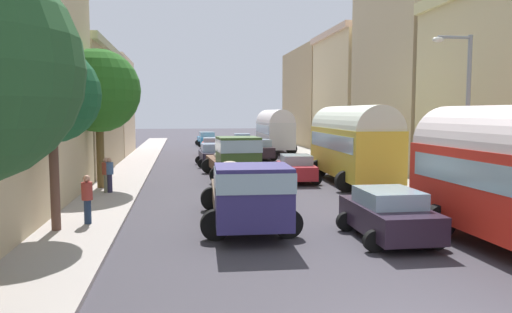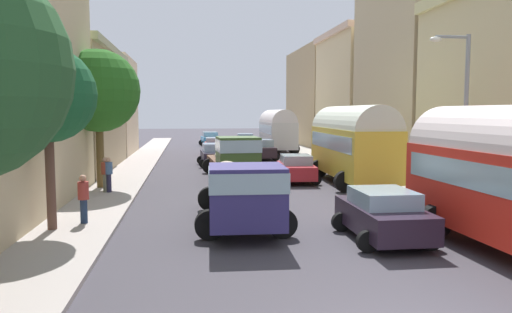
{
  "view_description": "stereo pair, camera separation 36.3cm",
  "coord_description": "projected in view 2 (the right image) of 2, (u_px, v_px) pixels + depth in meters",
  "views": [
    {
      "loc": [
        -4.03,
        -6.88,
        3.77
      ],
      "look_at": [
        0.0,
        19.41,
        1.33
      ],
      "focal_mm": 34.08,
      "sensor_mm": 36.0,
      "label": 1
    },
    {
      "loc": [
        -3.67,
        -6.93,
        3.77
      ],
      "look_at": [
        0.0,
        19.41,
        1.33
      ],
      "focal_mm": 34.08,
      "sensor_mm": 36.0,
      "label": 2
    }
  ],
  "objects": [
    {
      "name": "sidewalk_right",
      "position": [
        340.0,
        163.0,
        35.3
      ],
      "size": [
        2.5,
        70.0,
        0.14
      ],
      "primitive_type": "cube",
      "color": "#B1ADA5",
      "rests_on": "ground"
    },
    {
      "name": "building_right_2",
      "position": [
        419.0,
        72.0,
        31.55
      ],
      "size": [
        5.55,
        9.72,
        12.79
      ],
      "color": "tan",
      "rests_on": "ground"
    },
    {
      "name": "car_3",
      "position": [
        383.0,
        214.0,
        14.28
      ],
      "size": [
        2.42,
        3.83,
        1.5
      ],
      "color": "#2A1D2D",
      "rests_on": "ground"
    },
    {
      "name": "ground_plane",
      "position": [
        241.0,
        165.0,
        34.31
      ],
      "size": [
        154.0,
        154.0,
        0.0
      ],
      "primitive_type": "plane",
      "color": "#423F46"
    },
    {
      "name": "roadside_tree_1",
      "position": [
        47.0,
        95.0,
        14.71
      ],
      "size": [
        2.94,
        2.94,
        5.77
      ],
      "color": "brown",
      "rests_on": "ground"
    },
    {
      "name": "pedestrian_0",
      "position": [
        83.0,
        197.0,
        15.84
      ],
      "size": [
        0.45,
        0.45,
        1.74
      ],
      "color": "#1E2E49",
      "rests_on": "ground"
    },
    {
      "name": "cargo_truck_1",
      "position": [
        234.0,
        157.0,
        27.0
      ],
      "size": [
        3.26,
        7.48,
        2.47
      ],
      "color": "#375424",
      "rests_on": "ground"
    },
    {
      "name": "sidewalk_left",
      "position": [
        136.0,
        166.0,
        33.31
      ],
      "size": [
        2.5,
        70.0,
        0.14
      ],
      "primitive_type": "cube",
      "color": "#B0A59F",
      "rests_on": "ground"
    },
    {
      "name": "building_left_3",
      "position": [
        98.0,
        107.0,
        42.33
      ],
      "size": [
        5.99,
        9.17,
        8.45
      ],
      "color": "beige",
      "rests_on": "ground"
    },
    {
      "name": "building_right_3",
      "position": [
        361.0,
        94.0,
        42.12
      ],
      "size": [
        6.02,
        10.08,
        10.66
      ],
      "color": "beige",
      "rests_on": "ground"
    },
    {
      "name": "pedestrian_1",
      "position": [
        105.0,
        174.0,
        22.0
      ],
      "size": [
        0.48,
        0.48,
        1.73
      ],
      "color": "slate",
      "rests_on": "ground"
    },
    {
      "name": "parked_bus_1",
      "position": [
        352.0,
        141.0,
        25.4
      ],
      "size": [
        3.43,
        8.46,
        4.1
      ],
      "color": "gold",
      "rests_on": "ground"
    },
    {
      "name": "building_left_2",
      "position": [
        66.0,
        109.0,
        30.99
      ],
      "size": [
        6.44,
        12.66,
        7.93
      ],
      "color": "tan",
      "rests_on": "ground"
    },
    {
      "name": "parked_bus_2",
      "position": [
        277.0,
        129.0,
        45.56
      ],
      "size": [
        3.28,
        8.6,
        3.98
      ],
      "color": "silver",
      "rests_on": "ground"
    },
    {
      "name": "car_5",
      "position": [
        262.0,
        150.0,
        38.45
      ],
      "size": [
        2.29,
        3.86,
        1.6
      ],
      "color": "black",
      "rests_on": "ground"
    },
    {
      "name": "streetlamp_near",
      "position": [
        461.0,
        108.0,
        17.89
      ],
      "size": [
        1.58,
        0.28,
        6.59
      ],
      "color": "gray",
      "rests_on": "ground"
    },
    {
      "name": "cargo_truck_0",
      "position": [
        243.0,
        193.0,
        15.65
      ],
      "size": [
        3.24,
        7.39,
        2.23
      ],
      "color": "navy",
      "rests_on": "ground"
    },
    {
      "name": "car_6",
      "position": [
        245.0,
        141.0,
        50.33
      ],
      "size": [
        2.55,
        3.75,
        1.53
      ],
      "color": "#26262A",
      "rests_on": "ground"
    },
    {
      "name": "car_4",
      "position": [
        296.0,
        168.0,
        26.16
      ],
      "size": [
        2.5,
        3.82,
        1.47
      ],
      "color": "#B2232B",
      "rests_on": "ground"
    },
    {
      "name": "car_1",
      "position": [
        214.0,
        146.0,
        42.09
      ],
      "size": [
        2.18,
        3.95,
        1.56
      ],
      "color": "#B12E27",
      "rests_on": "ground"
    },
    {
      "name": "pedestrian_2",
      "position": [
        109.0,
        174.0,
        21.99
      ],
      "size": [
        0.51,
        0.51,
        1.73
      ],
      "color": "#292744",
      "rests_on": "ground"
    },
    {
      "name": "building_right_4",
      "position": [
        322.0,
        98.0,
        54.26
      ],
      "size": [
        5.31,
        13.85,
        10.7
      ],
      "color": "tan",
      "rests_on": "ground"
    },
    {
      "name": "roadside_tree_2",
      "position": [
        98.0,
        91.0,
        23.09
      ],
      "size": [
        3.95,
        3.95,
        6.76
      ],
      "color": "brown",
      "rests_on": "ground"
    },
    {
      "name": "car_2",
      "position": [
        210.0,
        139.0,
        54.1
      ],
      "size": [
        2.51,
        4.1,
        1.56
      ],
      "color": "#3394CF",
      "rests_on": "ground"
    },
    {
      "name": "car_0",
      "position": [
        214.0,
        155.0,
        34.03
      ],
      "size": [
        2.32,
        3.81,
        1.57
      ],
      "color": "#231F30",
      "rests_on": "ground"
    }
  ]
}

